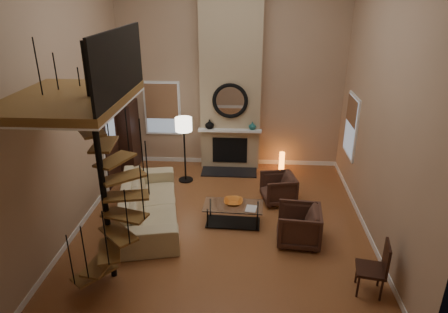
# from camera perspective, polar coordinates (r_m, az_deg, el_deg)

# --- Properties ---
(ground) EXTENTS (6.00, 6.50, 0.01)m
(ground) POSITION_cam_1_polar(r_m,az_deg,el_deg) (8.76, -0.17, -9.53)
(ground) COLOR #AA6736
(ground) RESTS_ON ground
(back_wall) EXTENTS (6.00, 0.02, 5.50)m
(back_wall) POSITION_cam_1_polar(r_m,az_deg,el_deg) (10.81, 1.02, 12.57)
(back_wall) COLOR tan
(back_wall) RESTS_ON ground
(front_wall) EXTENTS (6.00, 0.02, 5.50)m
(front_wall) POSITION_cam_1_polar(r_m,az_deg,el_deg) (4.58, -3.00, -2.22)
(front_wall) COLOR tan
(front_wall) RESTS_ON ground
(left_wall) EXTENTS (0.02, 6.50, 5.50)m
(left_wall) POSITION_cam_1_polar(r_m,az_deg,el_deg) (8.39, -21.31, 7.98)
(left_wall) COLOR tan
(left_wall) RESTS_ON ground
(right_wall) EXTENTS (0.02, 6.50, 5.50)m
(right_wall) POSITION_cam_1_polar(r_m,az_deg,el_deg) (8.02, 21.91, 7.24)
(right_wall) COLOR tan
(right_wall) RESTS_ON ground
(baseboard_back) EXTENTS (6.00, 0.02, 0.12)m
(baseboard_back) POSITION_cam_1_polar(r_m,az_deg,el_deg) (11.59, 0.92, -0.63)
(baseboard_back) COLOR white
(baseboard_back) RESTS_ON ground
(baseboard_left) EXTENTS (0.02, 6.50, 0.12)m
(baseboard_left) POSITION_cam_1_polar(r_m,az_deg,el_deg) (9.38, -18.90, -8.04)
(baseboard_left) COLOR white
(baseboard_left) RESTS_ON ground
(baseboard_right) EXTENTS (0.02, 6.50, 0.12)m
(baseboard_right) POSITION_cam_1_polar(r_m,az_deg,el_deg) (9.05, 19.33, -9.32)
(baseboard_right) COLOR white
(baseboard_right) RESTS_ON ground
(chimney_breast) EXTENTS (1.60, 0.38, 5.50)m
(chimney_breast) POSITION_cam_1_polar(r_m,az_deg,el_deg) (10.62, 0.97, 12.39)
(chimney_breast) COLOR tan
(chimney_breast) RESTS_ON ground
(hearth) EXTENTS (1.50, 0.60, 0.04)m
(hearth) POSITION_cam_1_polar(r_m,az_deg,el_deg) (11.00, 0.74, -2.22)
(hearth) COLOR black
(hearth) RESTS_ON ground
(firebox) EXTENTS (0.95, 0.02, 0.72)m
(firebox) POSITION_cam_1_polar(r_m,az_deg,el_deg) (11.05, 0.84, 0.91)
(firebox) COLOR black
(firebox) RESTS_ON chimney_breast
(mantel) EXTENTS (1.70, 0.18, 0.06)m
(mantel) POSITION_cam_1_polar(r_m,az_deg,el_deg) (10.76, 0.83, 3.71)
(mantel) COLOR white
(mantel) RESTS_ON chimney_breast
(mirror_frame) EXTENTS (0.94, 0.10, 0.94)m
(mirror_frame) POSITION_cam_1_polar(r_m,az_deg,el_deg) (10.58, 0.88, 7.91)
(mirror_frame) COLOR black
(mirror_frame) RESTS_ON chimney_breast
(mirror_disc) EXTENTS (0.80, 0.01, 0.80)m
(mirror_disc) POSITION_cam_1_polar(r_m,az_deg,el_deg) (10.59, 0.88, 7.92)
(mirror_disc) COLOR white
(mirror_disc) RESTS_ON chimney_breast
(vase_left) EXTENTS (0.24, 0.24, 0.25)m
(vase_left) POSITION_cam_1_polar(r_m,az_deg,el_deg) (10.79, -2.08, 4.61)
(vase_left) COLOR black
(vase_left) RESTS_ON mantel
(vase_right) EXTENTS (0.20, 0.20, 0.21)m
(vase_right) POSITION_cam_1_polar(r_m,az_deg,el_deg) (10.74, 4.06, 4.38)
(vase_right) COLOR #1A5B59
(vase_right) RESTS_ON mantel
(window_back) EXTENTS (1.02, 0.06, 1.52)m
(window_back) POSITION_cam_1_polar(r_m,az_deg,el_deg) (11.29, -8.78, 6.88)
(window_back) COLOR white
(window_back) RESTS_ON back_wall
(window_right) EXTENTS (0.06, 1.02, 1.52)m
(window_right) POSITION_cam_1_polar(r_m,az_deg,el_deg) (10.16, 17.65, 4.27)
(window_right) COLOR white
(window_right) RESTS_ON right_wall
(entry_door) EXTENTS (0.10, 1.05, 2.16)m
(entry_door) POSITION_cam_1_polar(r_m,az_deg,el_deg) (10.46, -15.86, 1.63)
(entry_door) COLOR white
(entry_door) RESTS_ON ground
(loft) EXTENTS (1.70, 2.20, 1.09)m
(loft) POSITION_cam_1_polar(r_m,az_deg,el_deg) (6.30, -20.51, 8.08)
(loft) COLOR brown
(loft) RESTS_ON left_wall
(spiral_stair) EXTENTS (1.47, 1.47, 4.06)m
(spiral_stair) POSITION_cam_1_polar(r_m,az_deg,el_deg) (6.70, -16.72, -3.90)
(spiral_stair) COLOR black
(spiral_stair) RESTS_ON ground
(hutch) EXTENTS (0.39, 0.83, 1.85)m
(hutch) POSITION_cam_1_polar(r_m,az_deg,el_deg) (11.35, -13.35, 3.03)
(hutch) COLOR black
(hutch) RESTS_ON ground
(sofa) EXTENTS (1.76, 3.13, 0.86)m
(sofa) POSITION_cam_1_polar(r_m,az_deg,el_deg) (8.89, -10.68, -6.45)
(sofa) COLOR #C2B387
(sofa) RESTS_ON ground
(armchair_near) EXTENTS (0.89, 0.87, 0.68)m
(armchair_near) POSITION_cam_1_polar(r_m,az_deg,el_deg) (9.50, 8.12, -4.49)
(armchair_near) COLOR #472B21
(armchair_near) RESTS_ON ground
(armchair_far) EXTENTS (0.91, 0.89, 0.77)m
(armchair_far) POSITION_cam_1_polar(r_m,az_deg,el_deg) (8.17, 11.12, -9.67)
(armchair_far) COLOR #472B21
(armchair_far) RESTS_ON ground
(coffee_table) EXTENTS (1.27, 0.67, 0.46)m
(coffee_table) POSITION_cam_1_polar(r_m,az_deg,el_deg) (8.61, 1.30, -7.90)
(coffee_table) COLOR silver
(coffee_table) RESTS_ON ground
(bowl) EXTENTS (0.41, 0.41, 0.10)m
(bowl) POSITION_cam_1_polar(r_m,az_deg,el_deg) (8.54, 1.33, -6.49)
(bowl) COLOR orange
(bowl) RESTS_ON coffee_table
(book) EXTENTS (0.27, 0.33, 0.03)m
(book) POSITION_cam_1_polar(r_m,az_deg,el_deg) (8.38, 3.68, -7.44)
(book) COLOR gray
(book) RESTS_ON coffee_table
(floor_lamp) EXTENTS (0.42, 0.42, 1.74)m
(floor_lamp) POSITION_cam_1_polar(r_m,az_deg,el_deg) (10.09, -5.74, 3.84)
(floor_lamp) COLOR black
(floor_lamp) RESTS_ON ground
(accent_lamp) EXTENTS (0.15, 0.15, 0.53)m
(accent_lamp) POSITION_cam_1_polar(r_m,az_deg,el_deg) (11.20, 8.21, -0.69)
(accent_lamp) COLOR orange
(accent_lamp) RESTS_ON ground
(side_chair) EXTENTS (0.53, 0.53, 0.98)m
(side_chair) POSITION_cam_1_polar(r_m,az_deg,el_deg) (7.18, 20.93, -14.37)
(side_chair) COLOR black
(side_chair) RESTS_ON ground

